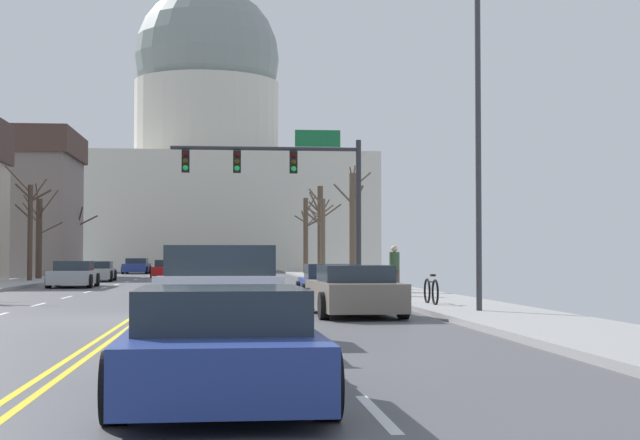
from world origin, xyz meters
name	(u,v)px	position (x,y,z in m)	size (l,w,h in m)	color
ground	(134,318)	(0.00, 0.00, 0.02)	(20.00, 180.00, 0.20)	#4B4B50
signal_gantry	(290,174)	(4.75, 17.32, 4.87)	(7.91, 0.41, 6.57)	#28282D
street_lamp_right	(467,110)	(7.92, 0.32, 5.01)	(2.25, 0.24, 8.27)	#333338
capitol_building	(207,159)	(0.00, 79.89, 11.66)	(34.13, 19.86, 32.49)	beige
sedan_near_00	(216,279)	(1.72, 14.00, 0.58)	(2.12, 4.49, 1.23)	#9EA3A8
sedan_near_01	(330,285)	(5.35, 7.57, 0.56)	(1.98, 4.36, 1.21)	navy
sedan_near_02	(354,292)	(5.21, 0.82, 0.58)	(2.19, 4.57, 1.24)	#6B6056
pickup_truck_near_03	(220,299)	(1.99, -6.10, 0.73)	(2.31, 5.32, 1.64)	silver
sedan_near_04	(221,345)	(2.05, -12.70, 0.55)	(2.14, 4.68, 1.14)	navy
sedan_oncoming_00	(74,275)	(-4.98, 23.37, 0.57)	(2.10, 4.43, 1.23)	#9EA3A8
sedan_oncoming_01	(98,272)	(-5.32, 34.40, 0.55)	(2.05, 4.29, 1.15)	#9EA3A8
sedan_oncoming_02	(167,269)	(-1.95, 44.23, 0.55)	(1.99, 4.63, 1.19)	#B71414
sedan_oncoming_03	(137,267)	(-5.23, 58.00, 0.59)	(2.19, 4.37, 1.28)	navy
bare_tree_00	(353,225)	(7.86, 21.09, 2.85)	(1.79, 1.63, 5.54)	brown
bare_tree_02	(322,235)	(7.96, 36.13, 2.74)	(1.78, 1.63, 5.44)	brown
bare_tree_03	(39,236)	(-8.89, 35.66, 2.62)	(2.44, 1.12, 5.56)	#423328
bare_tree_04	(306,234)	(8.32, 52.83, 3.21)	(2.14, 1.67, 6.14)	#4C3D2D
bare_tree_05	(30,227)	(-8.48, 30.98, 3.03)	(2.44, 2.48, 6.18)	#423328
bare_tree_06	(320,229)	(8.30, 41.25, 3.26)	(2.28, 1.36, 5.97)	#4C3D2D
bare_tree_07	(78,242)	(-8.77, 49.90, 2.52)	(2.15, 2.51, 4.92)	#423328
pedestrian_00	(394,268)	(7.68, 9.19, 1.07)	(0.35, 0.34, 1.67)	#4C4238
bicycle_parked	(431,291)	(7.74, 3.68, 0.49)	(0.12, 1.77, 0.85)	black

